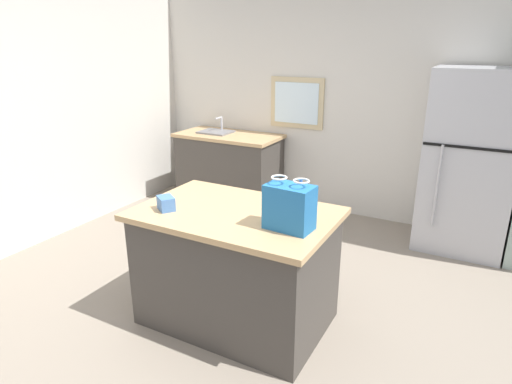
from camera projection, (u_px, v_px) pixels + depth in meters
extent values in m
plane|color=gray|center=(240.00, 320.00, 3.30)|extent=(6.15, 6.15, 0.00)
cube|color=silver|center=(352.00, 96.00, 4.97)|extent=(5.12, 0.10, 2.80)
cube|color=#CCB78C|center=(297.00, 103.00, 5.25)|extent=(0.68, 0.04, 0.60)
cube|color=white|center=(296.00, 103.00, 5.24)|extent=(0.56, 0.02, 0.48)
cube|color=#423D38|center=(236.00, 270.00, 3.18)|extent=(1.29, 0.83, 0.83)
cube|color=tan|center=(235.00, 214.00, 3.04)|extent=(1.37, 0.91, 0.04)
cube|color=#B7B7BC|center=(469.00, 162.00, 4.21)|extent=(0.81, 0.65, 1.77)
cube|color=black|center=(470.00, 148.00, 3.86)|extent=(0.79, 0.01, 0.02)
cylinder|color=#B7B7BC|center=(437.00, 187.00, 4.07)|extent=(0.02, 0.02, 0.80)
cube|color=#423D38|center=(229.00, 170.00, 5.60)|extent=(1.25, 0.62, 0.85)
cube|color=tan|center=(228.00, 136.00, 5.46)|extent=(1.29, 0.66, 0.04)
cube|color=slate|center=(216.00, 137.00, 5.55)|extent=(0.40, 0.32, 0.14)
cylinder|color=#B7B7BC|center=(222.00, 124.00, 5.62)|extent=(0.03, 0.03, 0.18)
cylinder|color=#B7B7BC|center=(218.00, 118.00, 5.54)|extent=(0.02, 0.14, 0.02)
cube|color=#236BAD|center=(289.00, 207.00, 2.71)|extent=(0.31, 0.20, 0.29)
torus|color=white|center=(279.00, 177.00, 2.68)|extent=(0.11, 0.11, 0.01)
torus|color=white|center=(301.00, 181.00, 2.62)|extent=(0.11, 0.11, 0.01)
cube|color=#4775B7|center=(166.00, 203.00, 3.05)|extent=(0.16, 0.16, 0.10)
cylinder|color=#C66633|center=(300.00, 197.00, 3.09)|extent=(0.05, 0.05, 0.15)
cone|color=#C66633|center=(301.00, 185.00, 3.06)|extent=(0.05, 0.05, 0.03)
cylinder|color=blue|center=(301.00, 181.00, 3.05)|extent=(0.02, 0.02, 0.02)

